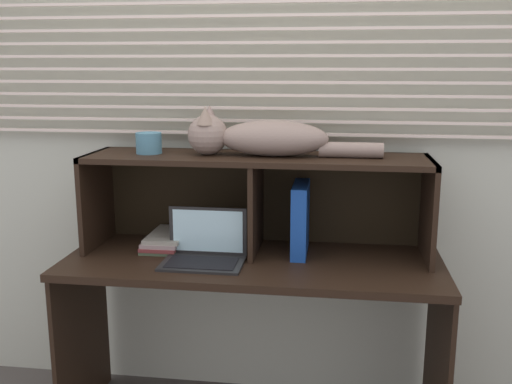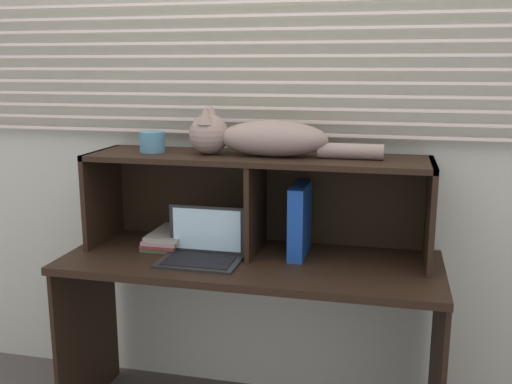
{
  "view_description": "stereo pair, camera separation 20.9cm",
  "coord_description": "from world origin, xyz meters",
  "px_view_note": "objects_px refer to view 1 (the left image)",
  "views": [
    {
      "loc": [
        0.32,
        -1.93,
        1.47
      ],
      "look_at": [
        0.0,
        0.33,
        0.97
      ],
      "focal_mm": 40.97,
      "sensor_mm": 36.0,
      "label": 1
    },
    {
      "loc": [
        0.52,
        -1.89,
        1.47
      ],
      "look_at": [
        0.0,
        0.33,
        0.97
      ],
      "focal_mm": 40.97,
      "sensor_mm": 36.0,
      "label": 2
    }
  ],
  "objects_px": {
    "laptop": "(204,251)",
    "book_stack": "(166,240)",
    "binder_upright": "(300,219)",
    "small_basket": "(149,143)",
    "cat": "(258,137)"
  },
  "relations": [
    {
      "from": "cat",
      "to": "small_basket",
      "type": "height_order",
      "value": "cat"
    },
    {
      "from": "book_stack",
      "to": "small_basket",
      "type": "distance_m",
      "value": 0.41
    },
    {
      "from": "book_stack",
      "to": "small_basket",
      "type": "height_order",
      "value": "small_basket"
    },
    {
      "from": "laptop",
      "to": "book_stack",
      "type": "relative_size",
      "value": 1.2
    },
    {
      "from": "binder_upright",
      "to": "book_stack",
      "type": "xyz_separation_m",
      "value": [
        -0.56,
        0.0,
        -0.11
      ]
    },
    {
      "from": "binder_upright",
      "to": "small_basket",
      "type": "xyz_separation_m",
      "value": [
        -0.62,
        0.0,
        0.29
      ]
    },
    {
      "from": "laptop",
      "to": "book_stack",
      "type": "distance_m",
      "value": 0.26
    },
    {
      "from": "cat",
      "to": "binder_upright",
      "type": "distance_m",
      "value": 0.37
    },
    {
      "from": "cat",
      "to": "laptop",
      "type": "xyz_separation_m",
      "value": [
        -0.19,
        -0.16,
        -0.43
      ]
    },
    {
      "from": "book_stack",
      "to": "small_basket",
      "type": "relative_size",
      "value": 2.5
    },
    {
      "from": "cat",
      "to": "small_basket",
      "type": "bearing_deg",
      "value": 180.0
    },
    {
      "from": "book_stack",
      "to": "small_basket",
      "type": "bearing_deg",
      "value": -179.12
    },
    {
      "from": "binder_upright",
      "to": "small_basket",
      "type": "height_order",
      "value": "small_basket"
    },
    {
      "from": "cat",
      "to": "laptop",
      "type": "distance_m",
      "value": 0.49
    },
    {
      "from": "cat",
      "to": "binder_upright",
      "type": "height_order",
      "value": "cat"
    }
  ]
}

